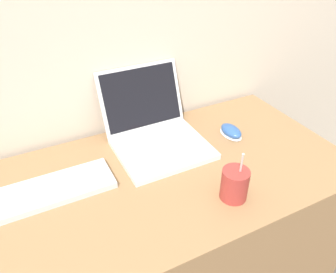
# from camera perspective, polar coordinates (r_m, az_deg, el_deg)

# --- Properties ---
(desk) EXTENTS (1.18, 0.63, 0.75)m
(desk) POSITION_cam_1_polar(r_m,az_deg,el_deg) (1.34, 0.67, -18.30)
(desk) COLOR #936D47
(desk) RESTS_ON ground_plane
(laptop) EXTENTS (0.31, 0.35, 0.24)m
(laptop) POSITION_cam_1_polar(r_m,az_deg,el_deg) (1.17, -2.29, 1.09)
(laptop) COLOR silver
(laptop) RESTS_ON desk
(drink_cup) EXTENTS (0.08, 0.08, 0.18)m
(drink_cup) POSITION_cam_1_polar(r_m,az_deg,el_deg) (0.96, 11.53, -8.06)
(drink_cup) COLOR #9E332D
(drink_cup) RESTS_ON desk
(computer_mouse) EXTENTS (0.06, 0.11, 0.04)m
(computer_mouse) POSITION_cam_1_polar(r_m,az_deg,el_deg) (1.25, 10.92, 0.90)
(computer_mouse) COLOR white
(computer_mouse) RESTS_ON desk
(external_keyboard) EXTENTS (0.40, 0.14, 0.02)m
(external_keyboard) POSITION_cam_1_polar(r_m,az_deg,el_deg) (1.04, -20.60, -9.04)
(external_keyboard) COLOR silver
(external_keyboard) RESTS_ON desk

